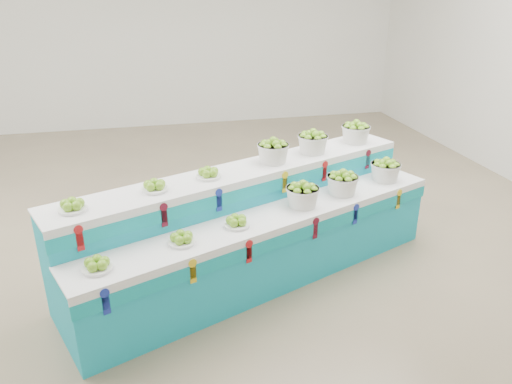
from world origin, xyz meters
TOP-DOWN VIEW (x-y plane):
  - ground at (0.00, 0.00)m, footprint 10.00×10.00m
  - back_wall at (0.00, 5.00)m, footprint 10.00×0.00m
  - display_stand at (0.85, -0.72)m, footprint 3.86×2.30m
  - plate_lower_left at (-0.54, -1.53)m, footprint 0.30×0.30m
  - plate_lower_mid at (0.10, -1.27)m, footprint 0.30×0.30m
  - plate_lower_right at (0.59, -1.08)m, footprint 0.30×0.30m
  - basket_lower_left at (1.28, -0.80)m, footprint 0.41×0.41m
  - basket_lower_mid at (1.75, -0.61)m, footprint 0.41×0.41m
  - basket_lower_right at (2.33, -0.38)m, footprint 0.41×0.41m
  - plate_upper_left at (-0.71, -1.10)m, footprint 0.30×0.30m
  - plate_upper_mid at (-0.07, -0.84)m, footprint 0.30×0.30m
  - plate_upper_right at (0.42, -0.64)m, footprint 0.30×0.30m
  - basket_upper_left at (1.10, -0.37)m, footprint 0.41×0.41m
  - basket_upper_mid at (1.58, -0.18)m, footprint 0.41×0.41m
  - basket_upper_right at (2.16, 0.05)m, footprint 0.41×0.41m

SIDE VIEW (x-z plane):
  - ground at x=0.00m, z-range 0.00..0.00m
  - display_stand at x=0.85m, z-range 0.00..1.02m
  - plate_lower_left at x=-0.54m, z-range 0.72..0.82m
  - plate_lower_mid at x=0.10m, z-range 0.72..0.82m
  - plate_lower_right at x=0.59m, z-range 0.72..0.82m
  - basket_lower_left at x=1.28m, z-range 0.72..0.95m
  - basket_lower_mid at x=1.75m, z-range 0.72..0.95m
  - basket_lower_right at x=2.33m, z-range 0.72..0.95m
  - plate_upper_left at x=-0.71m, z-range 1.02..1.12m
  - plate_upper_mid at x=-0.07m, z-range 1.02..1.12m
  - plate_upper_right at x=0.42m, z-range 1.02..1.12m
  - basket_upper_left at x=1.10m, z-range 1.02..1.25m
  - basket_upper_mid at x=1.58m, z-range 1.02..1.25m
  - basket_upper_right at x=2.16m, z-range 1.02..1.25m
  - back_wall at x=0.00m, z-range -3.00..7.00m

